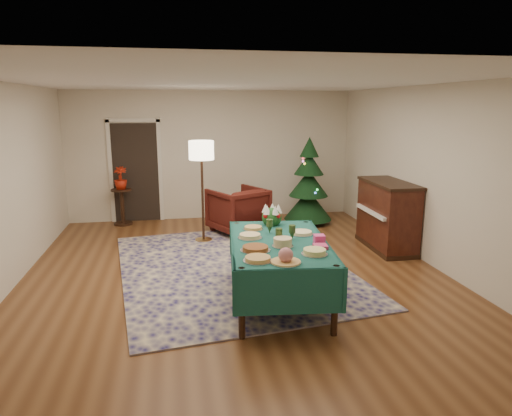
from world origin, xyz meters
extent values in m
plane|color=#593319|center=(0.00, 0.00, 0.00)|extent=(7.00, 7.00, 0.00)
plane|color=white|center=(0.00, 0.00, 2.70)|extent=(7.00, 7.00, 0.00)
plane|color=beige|center=(0.00, 3.50, 1.35)|extent=(6.00, 0.00, 6.00)
plane|color=beige|center=(0.00, -3.50, 1.35)|extent=(6.00, 0.00, 6.00)
plane|color=beige|center=(-3.00, 0.00, 1.35)|extent=(0.00, 7.00, 7.00)
plane|color=beige|center=(3.00, 0.00, 1.35)|extent=(0.00, 7.00, 7.00)
cube|color=black|center=(-1.60, 3.48, 1.02)|extent=(0.92, 0.02, 2.04)
cube|color=silver|center=(-2.10, 3.48, 1.05)|extent=(0.08, 0.04, 2.14)
cube|color=silver|center=(-1.10, 3.48, 1.05)|extent=(0.08, 0.04, 2.14)
cube|color=silver|center=(-1.60, 3.48, 2.10)|extent=(1.08, 0.04, 0.08)
cube|color=#191550|center=(-0.01, 0.24, 0.01)|extent=(3.73, 4.59, 0.02)
cylinder|color=black|center=(-0.19, -1.89, 0.39)|extent=(0.07, 0.07, 0.78)
cylinder|color=black|center=(0.02, -0.09, 0.39)|extent=(0.07, 0.07, 0.78)
cylinder|color=black|center=(0.79, -2.00, 0.39)|extent=(0.07, 0.07, 0.78)
cylinder|color=black|center=(0.99, -0.20, 0.39)|extent=(0.07, 0.07, 0.78)
cube|color=#16504C|center=(0.40, -1.05, 0.76)|extent=(1.36, 2.09, 0.04)
cube|color=#16504C|center=(0.51, -0.07, 0.54)|extent=(1.17, 0.16, 0.49)
cube|color=#16504C|center=(0.29, -2.02, 0.54)|extent=(1.17, 0.16, 0.49)
cube|color=#16504C|center=(0.96, -1.11, 0.54)|extent=(0.26, 2.00, 0.49)
cube|color=#16504C|center=(-0.16, -0.98, 0.54)|extent=(0.26, 2.00, 0.49)
cylinder|color=silver|center=(0.01, -1.72, 0.79)|extent=(0.32, 0.32, 0.01)
cylinder|color=tan|center=(0.01, -1.72, 0.81)|extent=(0.27, 0.27, 0.04)
cylinder|color=silver|center=(0.29, -1.84, 0.79)|extent=(0.32, 0.32, 0.01)
sphere|color=#CC727A|center=(0.29, -1.84, 0.87)|extent=(0.16, 0.16, 0.16)
cylinder|color=silver|center=(0.67, -1.62, 0.79)|extent=(0.29, 0.29, 0.01)
cylinder|color=#D8D172|center=(0.67, -1.62, 0.82)|extent=(0.25, 0.25, 0.05)
cylinder|color=silver|center=(0.05, -1.37, 0.79)|extent=(0.34, 0.34, 0.01)
cylinder|color=brown|center=(0.05, -1.37, 0.81)|extent=(0.29, 0.29, 0.04)
cylinder|color=silver|center=(0.39, -1.27, 0.79)|extent=(0.25, 0.25, 0.01)
cylinder|color=tan|center=(0.39, -1.27, 0.84)|extent=(0.22, 0.22, 0.09)
cylinder|color=silver|center=(0.08, -0.86, 0.79)|extent=(0.30, 0.30, 0.01)
cylinder|color=#D8BF7F|center=(0.08, -0.86, 0.81)|extent=(0.26, 0.26, 0.04)
cylinder|color=silver|center=(0.75, -0.81, 0.79)|extent=(0.30, 0.30, 0.01)
cylinder|color=#F2EACC|center=(0.75, -0.81, 0.81)|extent=(0.26, 0.26, 0.03)
cylinder|color=silver|center=(0.19, -0.47, 0.79)|extent=(0.27, 0.27, 0.01)
cylinder|color=tan|center=(0.19, -0.47, 0.81)|extent=(0.23, 0.23, 0.03)
cone|color=#2D471E|center=(0.36, -0.68, 0.83)|extent=(0.07, 0.07, 0.09)
cylinder|color=#2D471E|center=(0.36, -0.68, 0.92)|extent=(0.08, 0.08, 0.09)
cone|color=#2D471E|center=(0.58, -1.01, 0.83)|extent=(0.07, 0.07, 0.09)
cylinder|color=#2D471E|center=(0.58, -1.01, 0.92)|extent=(0.08, 0.08, 0.09)
cone|color=#2D471E|center=(0.38, -1.13, 0.83)|extent=(0.07, 0.07, 0.09)
cylinder|color=#2D471E|center=(0.38, -1.13, 0.92)|extent=(0.08, 0.08, 0.09)
cube|color=#D83C71|center=(0.81, -1.41, 0.80)|extent=(0.17, 0.17, 0.04)
cube|color=#E8408B|center=(0.85, -1.22, 0.83)|extent=(0.14, 0.14, 0.10)
sphere|color=#1E4C1E|center=(0.48, -0.27, 0.88)|extent=(0.27, 0.27, 0.27)
cone|color=white|center=(0.57, -0.27, 1.01)|extent=(0.10, 0.10, 0.12)
cone|color=white|center=(0.51, -0.18, 1.01)|extent=(0.10, 0.10, 0.12)
cone|color=white|center=(0.40, -0.21, 1.01)|extent=(0.10, 0.10, 0.12)
cone|color=white|center=(0.40, -0.32, 1.01)|extent=(0.10, 0.10, 0.12)
cone|color=white|center=(0.51, -0.36, 1.01)|extent=(0.10, 0.10, 0.12)
sphere|color=#B20C0F|center=(0.57, -0.20, 0.93)|extent=(0.07, 0.07, 0.07)
sphere|color=#B20C0F|center=(0.42, -0.17, 0.93)|extent=(0.07, 0.07, 0.07)
sphere|color=#B20C0F|center=(0.39, -0.33, 0.93)|extent=(0.07, 0.07, 0.07)
sphere|color=#B20C0F|center=(0.54, -0.36, 0.93)|extent=(0.07, 0.07, 0.07)
imported|color=#45140E|center=(0.36, 2.20, 0.48)|extent=(1.22, 1.20, 0.95)
cylinder|color=#A57F3F|center=(-0.34, 1.74, 0.02)|extent=(0.31, 0.31, 0.03)
cylinder|color=black|center=(-0.34, 1.74, 0.82)|extent=(0.04, 0.04, 1.63)
cylinder|color=#FFEABF|center=(-0.34, 1.74, 1.63)|extent=(0.44, 0.44, 0.33)
cylinder|color=black|center=(-1.88, 3.20, 0.02)|extent=(0.37, 0.37, 0.04)
cylinder|color=black|center=(-1.88, 3.20, 0.36)|extent=(0.08, 0.08, 0.68)
cylinder|color=black|center=(-1.88, 3.20, 0.72)|extent=(0.41, 0.41, 0.03)
imported|color=#AC1E0C|center=(-1.88, 3.20, 0.87)|extent=(0.25, 0.45, 0.25)
cylinder|color=black|center=(1.89, 2.64, 0.07)|extent=(0.11, 0.11, 0.14)
cone|color=black|center=(1.89, 2.64, 0.40)|extent=(0.98, 0.98, 0.62)
cone|color=black|center=(1.89, 2.64, 0.84)|extent=(0.80, 0.80, 0.53)
cone|color=black|center=(1.89, 2.64, 1.24)|extent=(0.61, 0.61, 0.44)
cone|color=black|center=(1.89, 2.64, 1.58)|extent=(0.39, 0.39, 0.40)
cube|color=black|center=(2.70, 0.74, 0.04)|extent=(0.60, 1.33, 0.07)
cube|color=black|center=(2.70, 0.74, 0.58)|extent=(0.58, 1.31, 1.08)
cube|color=black|center=(2.70, 0.74, 1.13)|extent=(0.62, 1.35, 0.05)
cube|color=white|center=(2.42, 0.74, 0.65)|extent=(0.13, 1.12, 0.06)
camera|label=1|loc=(-0.83, -6.22, 2.39)|focal=32.00mm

